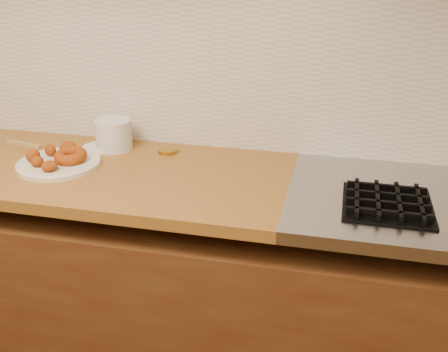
{
  "coord_description": "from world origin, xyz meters",
  "views": [
    {
      "loc": [
        0.64,
        0.15,
        1.61
      ],
      "look_at": [
        0.29,
        1.65,
        0.93
      ],
      "focal_mm": 42.0,
      "sensor_mm": 36.0,
      "label": 1
    }
  ],
  "objects": [
    {
      "name": "backsplash",
      "position": [
        0.0,
        1.99,
        1.2
      ],
      "size": [
        3.6,
        0.02,
        0.6
      ],
      "primitive_type": "cube",
      "color": "beige",
      "rests_on": "wall_back"
    },
    {
      "name": "base_cabinet",
      "position": [
        0.0,
        1.69,
        0.39
      ],
      "size": [
        3.6,
        0.6,
        0.77
      ],
      "primitive_type": "cube",
      "color": "#543618",
      "rests_on": "floor"
    },
    {
      "name": "donut_plate",
      "position": [
        -0.31,
        1.67,
        0.91
      ],
      "size": [
        0.29,
        0.29,
        0.02
      ],
      "primitive_type": "cylinder",
      "color": "beige",
      "rests_on": "butcher_block"
    },
    {
      "name": "plastic_tub",
      "position": [
        -0.19,
        1.87,
        0.96
      ],
      "size": [
        0.17,
        0.17,
        0.11
      ],
      "primitive_type": "cylinder",
      "rotation": [
        0.0,
        0.0,
        -0.32
      ],
      "color": "silver",
      "rests_on": "butcher_block"
    },
    {
      "name": "wooden_utensil",
      "position": [
        -0.54,
        1.82,
        0.91
      ],
      "size": [
        0.16,
        0.05,
        0.01
      ],
      "primitive_type": "cube",
      "rotation": [
        0.0,
        0.0,
        -0.18
      ],
      "color": "#A28246",
      "rests_on": "butcher_block"
    },
    {
      "name": "tub_lid",
      "position": [
        -0.24,
        1.85,
        0.9
      ],
      "size": [
        0.18,
        0.18,
        0.01
      ],
      "primitive_type": "cylinder",
      "rotation": [
        0.0,
        0.0,
        -0.42
      ],
      "color": "silver",
      "rests_on": "butcher_block"
    },
    {
      "name": "fried_dough_chunks",
      "position": [
        -0.34,
        1.67,
        0.94
      ],
      "size": [
        0.16,
        0.24,
        0.05
      ],
      "color": "#963908",
      "rests_on": "donut_plate"
    },
    {
      "name": "wall_back",
      "position": [
        0.0,
        2.0,
        1.35
      ],
      "size": [
        4.0,
        0.02,
        2.7
      ],
      "primitive_type": "cube",
      "color": "#BEAC91",
      "rests_on": "ground"
    },
    {
      "name": "brass_jar_lid",
      "position": [
        0.02,
        1.88,
        0.91
      ],
      "size": [
        0.09,
        0.09,
        0.01
      ],
      "primitive_type": "cylinder",
      "rotation": [
        0.0,
        0.0,
        0.25
      ],
      "color": "#A78226",
      "rests_on": "butcher_block"
    },
    {
      "name": "ring_donut",
      "position": [
        -0.27,
        1.68,
        0.94
      ],
      "size": [
        0.11,
        0.12,
        0.05
      ],
      "primitive_type": "torus",
      "rotation": [
        0.1,
        0.0,
        -0.0
      ],
      "color": "#963908",
      "rests_on": "donut_plate"
    }
  ]
}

